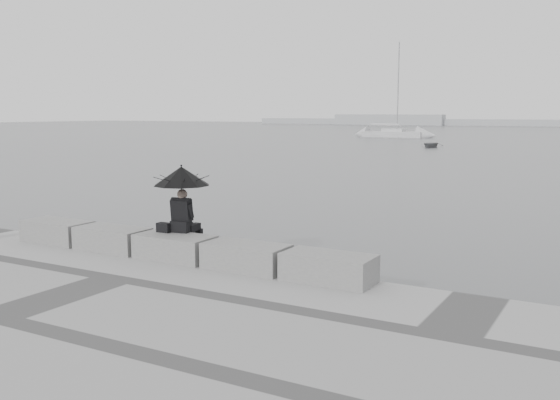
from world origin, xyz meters
The scene contains 11 objects.
ground centered at (0.00, 0.00, 0.00)m, with size 360.00×360.00×0.00m, color #4E5053.
stone_block_far_left centered at (-3.40, -0.45, 0.75)m, with size 1.60×0.80×0.50m, color slate.
stone_block_left centered at (-1.70, -0.45, 0.75)m, with size 1.60×0.80×0.50m, color slate.
stone_block_centre centered at (0.00, -0.45, 0.75)m, with size 1.60×0.80×0.50m, color slate.
stone_block_right centered at (1.70, -0.45, 0.75)m, with size 1.60×0.80×0.50m, color slate.
stone_block_far_right centered at (3.40, -0.45, 0.75)m, with size 1.60×0.80×0.50m, color slate.
seated_person centered at (-0.09, -0.09, 2.00)m, with size 1.16×1.16×1.39m.
bag centered at (-0.39, -0.30, 1.10)m, with size 0.30×0.17×0.19m, color black.
distant_landmass centered at (-8.14, 154.51, 0.90)m, with size 180.00×8.00×2.80m.
sailboat_left centered at (-20.86, 72.49, 0.52)m, with size 8.32×2.41×12.90m.
dinghy centered at (-9.54, 51.14, 0.27)m, with size 3.15×1.33×0.53m, color gray.
Camera 1 is at (7.87, -10.09, 3.45)m, focal length 40.00 mm.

